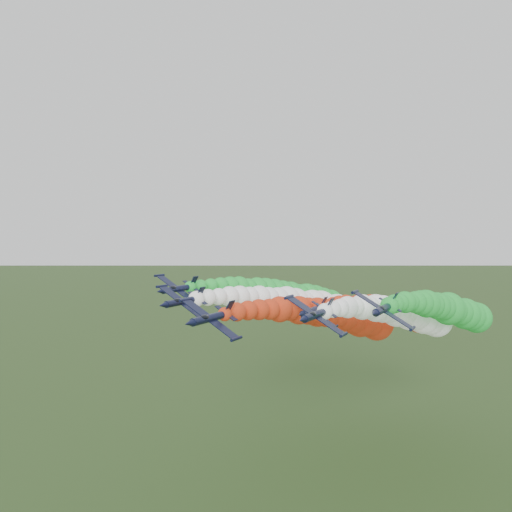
% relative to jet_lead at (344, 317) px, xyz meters
% --- Properties ---
extents(jet_lead, '(18.45, 74.34, 16.94)m').
position_rel_jet_lead_xyz_m(jet_lead, '(0.00, 0.00, 0.00)').
color(jet_lead, black).
rests_on(jet_lead, ground).
extents(jet_inner_left, '(18.01, 73.90, 16.49)m').
position_rel_jet_lead_xyz_m(jet_inner_left, '(-10.96, 7.06, 1.13)').
color(jet_inner_left, black).
rests_on(jet_inner_left, ground).
extents(jet_inner_right, '(18.15, 74.04, 16.63)m').
position_rel_jet_lead_xyz_m(jet_inner_right, '(12.89, 9.21, 0.25)').
color(jet_inner_right, black).
rests_on(jet_inner_right, ground).
extents(jet_outer_left, '(18.13, 74.02, 16.61)m').
position_rel_jet_lead_xyz_m(jet_outer_left, '(-18.40, 15.82, 2.19)').
color(jet_outer_left, black).
rests_on(jet_outer_left, ground).
extents(jet_outer_right, '(18.04, 73.93, 16.52)m').
position_rel_jet_lead_xyz_m(jet_outer_right, '(21.88, 14.40, 1.16)').
color(jet_outer_right, black).
rests_on(jet_outer_right, ground).
extents(jet_trail, '(18.60, 74.49, 17.08)m').
position_rel_jet_lead_xyz_m(jet_trail, '(6.43, 25.26, -1.71)').
color(jet_trail, black).
rests_on(jet_trail, ground).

